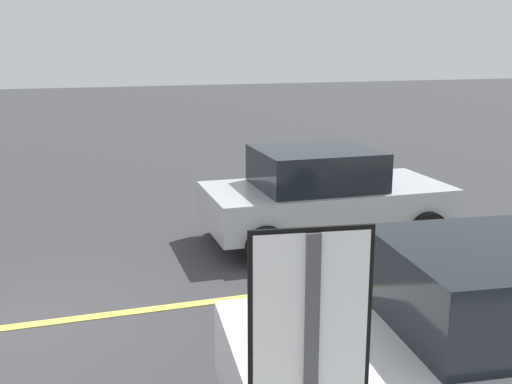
% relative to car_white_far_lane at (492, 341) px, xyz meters
% --- Properties ---
extents(lane_marking_centre, '(28.00, 0.16, 0.01)m').
position_rel_car_white_far_lane_xyz_m(lane_marking_centre, '(-1.16, 3.37, -0.83)').
color(lane_marking_centre, '#E0D14C').
extents(car_white_far_lane, '(4.46, 2.44, 1.67)m').
position_rel_car_white_far_lane_xyz_m(car_white_far_lane, '(0.00, 0.00, 0.00)').
color(car_white_far_lane, white).
rests_on(car_white_far_lane, ground_plane).
extents(car_silver_near_curb, '(4.00, 2.15, 1.56)m').
position_rel_car_white_far_lane_xyz_m(car_silver_near_curb, '(0.81, 5.30, -0.04)').
color(car_silver_near_curb, '#B7BABF').
rests_on(car_silver_near_curb, ground_plane).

